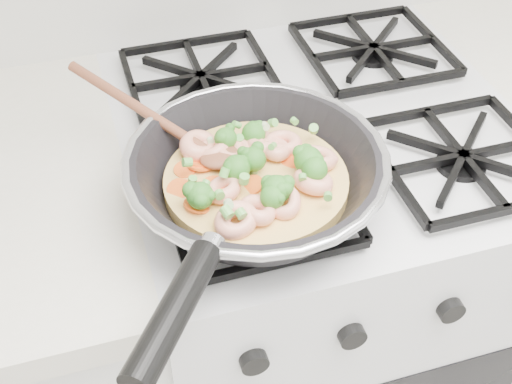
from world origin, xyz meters
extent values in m
cube|color=white|center=(0.00, 1.70, 0.45)|extent=(0.60, 0.60, 0.90)
cube|color=black|center=(0.00, 1.70, 0.91)|extent=(0.56, 0.56, 0.02)
torus|color=silver|center=(-0.15, 1.55, 0.98)|extent=(0.33, 0.33, 0.01)
cylinder|color=black|center=(-0.29, 1.35, 0.98)|extent=(0.13, 0.16, 0.03)
cylinder|color=#F3C869|center=(-0.15, 1.55, 0.95)|extent=(0.23, 0.23, 0.02)
ellipsoid|color=brown|center=(-0.18, 1.59, 0.97)|extent=(0.07, 0.07, 0.02)
cylinder|color=brown|center=(-0.27, 1.69, 0.99)|extent=(0.17, 0.19, 0.07)
torus|color=#FFB696|center=(-0.09, 1.51, 0.97)|extent=(0.08, 0.07, 0.03)
torus|color=#FFB696|center=(-0.20, 1.48, 0.97)|extent=(0.07, 0.07, 0.03)
torus|color=#FFB696|center=(-0.11, 1.59, 0.97)|extent=(0.06, 0.05, 0.03)
torus|color=#FFB696|center=(-0.17, 1.48, 0.97)|extent=(0.06, 0.05, 0.03)
torus|color=#FFB696|center=(-0.16, 1.60, 0.97)|extent=(0.06, 0.06, 0.02)
torus|color=#FFB696|center=(-0.13, 1.49, 0.97)|extent=(0.05, 0.05, 0.03)
torus|color=#FFB696|center=(-0.20, 1.53, 0.97)|extent=(0.07, 0.07, 0.03)
torus|color=#FFB696|center=(-0.14, 1.60, 0.97)|extent=(0.07, 0.07, 0.02)
torus|color=#FFB696|center=(-0.19, 1.61, 0.97)|extent=(0.06, 0.06, 0.03)
torus|color=#FFB696|center=(-0.07, 1.55, 0.97)|extent=(0.07, 0.07, 0.03)
torus|color=#FFB696|center=(-0.21, 1.62, 0.97)|extent=(0.08, 0.08, 0.04)
torus|color=#FFB696|center=(-0.13, 1.60, 0.97)|extent=(0.07, 0.06, 0.03)
torus|color=#FFB696|center=(-0.10, 1.59, 0.97)|extent=(0.06, 0.06, 0.02)
ellipsoid|color=#3F8A2D|center=(-0.15, 1.49, 0.98)|extent=(0.04, 0.04, 0.03)
ellipsoid|color=#3F8A2D|center=(-0.15, 1.56, 0.98)|extent=(0.04, 0.04, 0.03)
ellipsoid|color=#3F8A2D|center=(-0.08, 1.54, 0.98)|extent=(0.05, 0.05, 0.04)
ellipsoid|color=#3F8A2D|center=(-0.23, 1.52, 0.98)|extent=(0.04, 0.04, 0.03)
ellipsoid|color=#3F8A2D|center=(-0.14, 1.50, 0.98)|extent=(0.04, 0.04, 0.03)
ellipsoid|color=#3F8A2D|center=(-0.17, 1.61, 0.98)|extent=(0.04, 0.04, 0.03)
ellipsoid|color=#3F8A2D|center=(-0.13, 1.61, 0.98)|extent=(0.04, 0.04, 0.03)
ellipsoid|color=#3F8A2D|center=(-0.14, 1.50, 0.98)|extent=(0.04, 0.04, 0.03)
ellipsoid|color=#3F8A2D|center=(-0.17, 1.55, 0.98)|extent=(0.04, 0.04, 0.03)
ellipsoid|color=#3F8A2D|center=(-0.08, 1.52, 0.98)|extent=(0.04, 0.04, 0.03)
cylinder|color=orange|center=(-0.11, 1.60, 0.96)|extent=(0.04, 0.04, 0.00)
cylinder|color=orange|center=(-0.20, 1.55, 0.96)|extent=(0.04, 0.04, 0.01)
cylinder|color=orange|center=(-0.23, 1.52, 0.96)|extent=(0.04, 0.04, 0.02)
cylinder|color=orange|center=(-0.20, 1.55, 0.96)|extent=(0.04, 0.04, 0.01)
cylinder|color=orange|center=(-0.21, 1.59, 0.96)|extent=(0.04, 0.04, 0.01)
cylinder|color=orange|center=(-0.21, 1.60, 0.96)|extent=(0.04, 0.04, 0.02)
cylinder|color=orange|center=(-0.08, 1.51, 0.96)|extent=(0.03, 0.03, 0.00)
cylinder|color=orange|center=(-0.10, 1.57, 0.96)|extent=(0.04, 0.04, 0.01)
cylinder|color=orange|center=(-0.23, 1.59, 0.96)|extent=(0.04, 0.04, 0.00)
cylinder|color=orange|center=(-0.25, 1.56, 0.96)|extent=(0.04, 0.04, 0.01)
cylinder|color=orange|center=(-0.16, 1.54, 0.96)|extent=(0.04, 0.04, 0.01)
cylinder|color=#64B849|center=(-0.23, 1.55, 0.97)|extent=(0.01, 0.01, 0.01)
cylinder|color=#64B849|center=(-0.19, 1.47, 0.98)|extent=(0.01, 0.01, 0.01)
cylinder|color=#64B849|center=(-0.21, 1.51, 0.98)|extent=(0.01, 0.01, 0.01)
cylinder|color=#64B849|center=(-0.10, 1.51, 0.98)|extent=(0.01, 0.01, 0.01)
cylinder|color=#64B849|center=(-0.15, 1.61, 0.97)|extent=(0.01, 0.01, 0.01)
cylinder|color=#64B849|center=(-0.23, 1.57, 0.98)|extent=(0.01, 0.01, 0.01)
cylinder|color=#BEDF9D|center=(-0.12, 1.61, 0.99)|extent=(0.01, 0.01, 0.01)
cylinder|color=#64B849|center=(-0.21, 1.47, 0.99)|extent=(0.01, 0.01, 0.01)
cylinder|color=#64B849|center=(-0.22, 1.54, 0.97)|extent=(0.01, 0.01, 0.01)
cylinder|color=#BEDF9D|center=(-0.20, 1.48, 0.99)|extent=(0.01, 0.01, 0.01)
cylinder|color=#64B849|center=(-0.08, 1.56, 0.98)|extent=(0.01, 0.01, 0.01)
cylinder|color=#64B849|center=(-0.22, 1.51, 0.98)|extent=(0.01, 0.01, 0.01)
cylinder|color=#64B849|center=(-0.19, 1.54, 0.98)|extent=(0.01, 0.01, 0.01)
cylinder|color=#64B849|center=(-0.15, 1.63, 0.99)|extent=(0.01, 0.01, 0.01)
cylinder|color=#BEDF9D|center=(-0.19, 1.62, 0.97)|extent=(0.01, 0.01, 0.01)
cylinder|color=#64B849|center=(-0.11, 1.62, 0.98)|extent=(0.01, 0.01, 0.01)
cylinder|color=#64B849|center=(-0.08, 1.61, 0.99)|extent=(0.01, 0.01, 0.01)
cylinder|color=#64B849|center=(-0.08, 1.47, 0.98)|extent=(0.01, 0.01, 0.01)
cylinder|color=#64B849|center=(-0.17, 1.53, 0.98)|extent=(0.01, 0.01, 0.01)
cylinder|color=#64B849|center=(-0.12, 1.58, 0.98)|extent=(0.01, 0.01, 0.01)
cylinder|color=#64B849|center=(-0.06, 1.60, 0.98)|extent=(0.01, 0.01, 0.01)
cylinder|color=#BEDF9D|center=(-0.13, 1.52, 0.97)|extent=(0.01, 0.01, 0.01)
camera|label=1|loc=(-0.34, 0.93, 1.53)|focal=48.33mm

